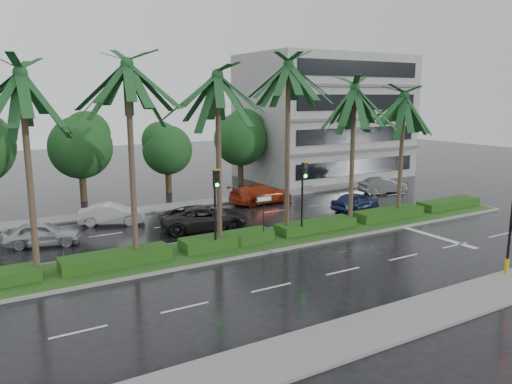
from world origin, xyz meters
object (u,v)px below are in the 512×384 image
car_white (112,214)px  car_silver (42,234)px  car_grey (383,185)px  car_darkgrey (204,218)px  street_sign (264,207)px  signal_median_left (216,198)px  car_red (261,194)px  car_blue (355,201)px

car_white → car_silver: bearing=142.4°
car_white → car_grey: (22.44, -1.29, -0.01)m
car_darkgrey → car_white: bearing=57.7°
street_sign → car_grey: 18.14m
signal_median_left → car_red: size_ratio=0.85×
car_blue → car_grey: car_blue is taller
car_red → car_blue: car_red is taller
car_darkgrey → car_red: size_ratio=1.06×
car_silver → car_grey: size_ratio=0.99×
car_white → car_blue: size_ratio=1.03×
car_silver → car_darkgrey: 9.14m
car_white → car_red: size_ratio=0.79×
signal_median_left → car_blue: size_ratio=1.11×
street_sign → car_red: size_ratio=0.51×
car_red → car_grey: (10.94, -1.78, -0.08)m
street_sign → car_darkgrey: 4.97m
signal_median_left → car_darkgrey: 5.44m
car_red → car_grey: 11.09m
car_darkgrey → car_blue: 11.53m
signal_median_left → street_sign: signal_median_left is taller
car_silver → car_red: size_ratio=0.78×
signal_median_left → car_silver: 10.07m
street_sign → signal_median_left: bearing=-176.5°
car_blue → car_red: bearing=31.1°
signal_median_left → street_sign: size_ratio=1.68×
car_darkgrey → car_red: (7.00, 4.77, -0.01)m
car_silver → car_grey: (26.94, 1.40, -0.01)m
car_silver → car_blue: size_ratio=1.01×
signal_median_left → street_sign: 3.13m
car_white → car_darkgrey: 6.21m
car_darkgrey → car_red: bearing=-44.5°
car_white → car_red: (11.50, 0.49, 0.07)m
car_silver → car_blue: (20.50, -2.40, -0.01)m
signal_median_left → car_grey: (19.44, 7.71, -2.34)m
car_silver → car_white: car_silver is taller
car_grey → street_sign: bearing=126.4°
signal_median_left → car_red: (8.50, 9.49, -2.25)m
signal_median_left → car_darkgrey: bearing=72.4°
signal_median_left → car_grey: signal_median_left is taller
signal_median_left → car_grey: 21.04m
car_silver → car_white: (4.50, 2.70, -0.01)m
car_grey → car_silver: bearing=104.8°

